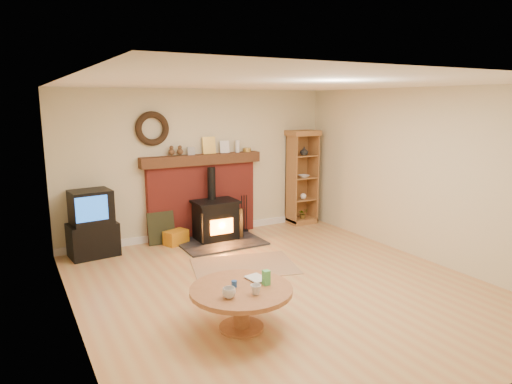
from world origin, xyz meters
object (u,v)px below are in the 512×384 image
wood_stove (216,221)px  coffee_table (241,296)px  curio_cabinet (301,177)px  tv_unit (92,225)px

wood_stove → coffee_table: wood_stove is taller
curio_cabinet → wood_stove: bearing=-171.9°
tv_unit → curio_cabinet: bearing=1.2°
curio_cabinet → coffee_table: (-3.03, -3.32, -0.55)m
tv_unit → wood_stove: bearing=-5.5°
wood_stove → tv_unit: 2.04m
wood_stove → curio_cabinet: curio_cabinet is taller
wood_stove → coffee_table: 3.22m
curio_cabinet → coffee_table: curio_cabinet is taller
curio_cabinet → coffee_table: 4.53m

